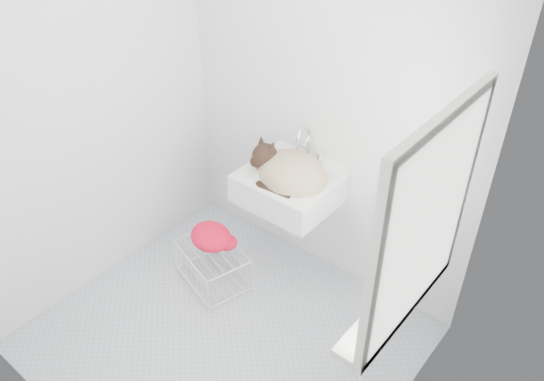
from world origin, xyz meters
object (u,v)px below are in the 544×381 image
Objects in this scene: sink at (289,175)px; bottle_b at (394,300)px; wire_rack at (213,265)px; bottle_a at (372,326)px; cat at (289,171)px; bottle_c at (410,281)px.

bottle_b is (1.06, -0.54, 0.00)m from sink.
wire_rack is (-0.34, -0.42, -0.70)m from sink.
cat is at bearing 145.30° from bottle_a.
wire_rack is 2.43× the size of bottle_b.
bottle_c is (0.00, 0.38, 0.00)m from bottle_a.
sink is 1.13m from bottle_c.
cat is at bearing 161.44° from bottle_c.
sink is at bearing 50.94° from wire_rack.
bottle_b is 1.33× the size of bottle_c.
bottle_a is 1.25× the size of bottle_c.
sink is 1.19m from bottle_b.
bottle_b reaches higher than bottle_a.
bottle_a reaches higher than bottle_c.
sink is 0.05m from cat.
sink reaches higher than bottle_b.
cat is 3.49× the size of bottle_c.
sink reaches higher than wire_rack.
wire_rack is at bearing -177.94° from bottle_c.
cat is 2.63× the size of bottle_b.
bottle_b reaches higher than bottle_c.
bottle_c is (1.41, 0.05, 0.70)m from wire_rack.
bottle_c is (0.00, 0.17, 0.00)m from bottle_b.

